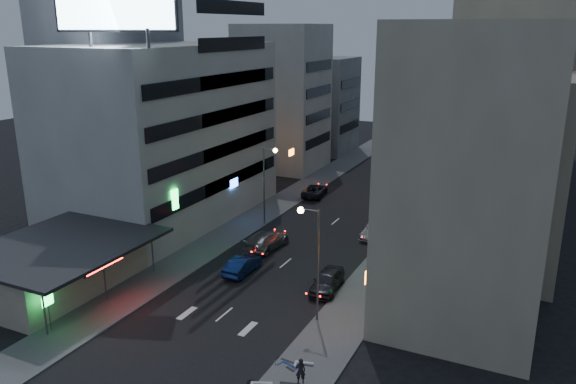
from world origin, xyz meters
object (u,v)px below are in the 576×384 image
Objects in this scene: scooter_black_a at (301,375)px; scooter_silver_a at (273,373)px; parked_car_right_near at (327,281)px; road_car_blue at (243,265)px; parked_car_left at (315,190)px; road_car_silver at (266,240)px; parked_car_right_mid at (376,230)px; person at (301,371)px; parked_car_right_far at (404,197)px; scooter_black_b at (295,356)px; scooter_silver_b at (314,355)px; scooter_blue at (299,361)px.

scooter_silver_a is at bearing 94.08° from scooter_black_a.
road_car_blue is at bearing 175.67° from parked_car_right_near.
road_car_blue is (3.26, -22.99, 0.02)m from parked_car_left.
road_car_silver reaches higher than parked_car_right_near.
parked_car_right_mid is at bearing -121.46° from road_car_blue.
scooter_silver_a is at bearing -5.88° from person.
scooter_black_b is (2.34, -34.91, -0.06)m from parked_car_right_far.
scooter_silver_b is (3.01, -9.62, -0.15)m from parked_car_right_near.
scooter_blue reaches higher than scooter_black_a.
road_car_silver reaches higher than scooter_black_a.
parked_car_right_mid reaches higher than scooter_silver_a.
road_car_silver reaches higher than scooter_silver_b.
scooter_silver_a is (-1.44, -0.62, -0.21)m from person.
scooter_silver_b is at bearing -9.30° from scooter_blue.
road_car_silver is 3.26× the size of scooter_silver_b.
person is at bearing 168.76° from scooter_silver_b.
parked_car_right_far is 2.55× the size of scooter_blue.
parked_car_right_near is at bearing -104.50° from person.
road_car_blue is at bearing -105.24° from parked_car_right_far.
scooter_blue is at bearing 135.94° from scooter_silver_b.
parked_car_right_far is at bearing -177.51° from parked_car_left.
parked_car_right_near is at bearing 17.87° from scooter_black_b.
parked_car_left is at bearing -168.97° from parked_car_right_far.
scooter_silver_a is 1.97m from scooter_blue.
scooter_silver_a is at bearing 178.77° from scooter_black_b.
scooter_silver_b is (13.77, -32.53, -0.05)m from parked_car_left.
road_car_blue is 2.55× the size of scooter_silver_b.
scooter_black_a is (3.13, -24.51, -0.09)m from parked_car_right_mid.
road_car_silver is at bearing 90.53° from parked_car_left.
scooter_blue is (2.78, -35.40, 0.00)m from parked_car_right_far.
parked_car_left is 35.40m from scooter_black_b.
scooter_black_a is at bearing -83.79° from parked_car_right_far.
road_car_silver is at bearing 39.98° from scooter_black_b.
parked_car_left is (-10.76, 22.91, -0.10)m from parked_car_right_near.
road_car_blue reaches higher than scooter_black_b.
road_car_blue reaches higher than parked_car_right_far.
parked_car_right_mid reaches higher than parked_car_left.
parked_car_right_near reaches higher than parked_car_right_far.
scooter_silver_b is (1.04, 0.49, 0.04)m from scooter_black_b.
scooter_black_a is 1.11× the size of scooter_black_b.
parked_car_left is 35.33m from scooter_silver_b.
scooter_black_b is at bearing 16.92° from scooter_black_a.
parked_car_right_mid is at bearing -87.50° from parked_car_right_far.
parked_car_right_near is 12.52m from scooter_silver_a.
person is 1.39m from scooter_blue.
road_car_blue is 2.31× the size of scooter_silver_a.
parked_car_left is 3.20× the size of person.
road_car_silver reaches higher than parked_car_left.
road_car_silver is at bearing -111.35° from parked_car_right_far.
scooter_black_a is at bearing -128.55° from scooter_blue.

